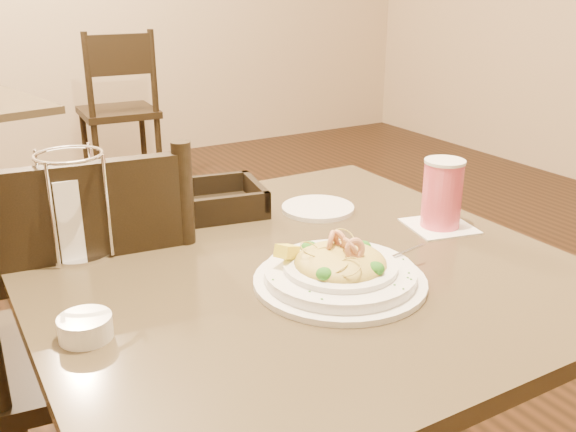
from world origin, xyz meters
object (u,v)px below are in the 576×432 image
pasta_bowl (340,270)px  bread_basket (212,203)px  drink_glass (442,194)px  butter_ramekin (85,327)px  dining_chair_far (119,106)px  napkin_caddy (75,212)px  dining_chair_near (92,339)px  side_plate (318,208)px  main_table (293,375)px

pasta_bowl → bread_basket: pasta_bowl is taller
drink_glass → butter_ramekin: bearing=-174.7°
dining_chair_far → napkin_caddy: (-0.82, -2.60, 0.32)m
dining_chair_near → drink_glass: dining_chair_near is taller
dining_chair_near → side_plate: size_ratio=6.02×
dining_chair_near → dining_chair_far: same height
bread_basket → dining_chair_near: bearing=174.7°
dining_chair_far → napkin_caddy: 2.75m
bread_basket → napkin_caddy: size_ratio=1.24×
dining_chair_far → side_plate: (-0.33, -2.63, 0.24)m
main_table → pasta_bowl: (0.02, -0.11, 0.26)m
dining_chair_far → side_plate: bearing=86.4°
dining_chair_far → napkin_caddy: size_ratio=4.91×
drink_glass → side_plate: bearing=127.7°
main_table → bread_basket: 0.40m
bread_basket → napkin_caddy: 0.31m
drink_glass → butter_ramekin: drink_glass is taller
dining_chair_near → butter_ramekin: dining_chair_near is taller
dining_chair_near → butter_ramekin: 0.48m
dining_chair_near → pasta_bowl: dining_chair_near is taller
pasta_bowl → bread_basket: 0.42m
drink_glass → main_table: bearing=179.6°
dining_chair_far → bread_basket: (-0.53, -2.52, 0.26)m
dining_chair_far → bread_basket: 2.59m
pasta_bowl → napkin_caddy: (-0.33, 0.34, 0.06)m
main_table → dining_chair_near: size_ratio=0.97×
dining_chair_near → side_plate: bearing=171.4°
main_table → dining_chair_near: dining_chair_near is taller
bread_basket → main_table: bearing=-86.5°
dining_chair_near → drink_glass: 0.78m
dining_chair_far → napkin_caddy: dining_chair_far is taller
pasta_bowl → napkin_caddy: napkin_caddy is taller
napkin_caddy → side_plate: napkin_caddy is taller
main_table → butter_ramekin: (-0.38, -0.07, 0.25)m
dining_chair_near → pasta_bowl: (0.31, -0.44, 0.26)m
pasta_bowl → butter_ramekin: size_ratio=4.21×
drink_glass → napkin_caddy: size_ratio=0.77×
pasta_bowl → bread_basket: size_ratio=1.33×
dining_chair_near → napkin_caddy: bearing=84.8°
dining_chair_far → bread_basket: bearing=81.7°
dining_chair_near → bread_basket: size_ratio=3.95×
pasta_bowl → drink_glass: bearing=18.9°
dining_chair_near → bread_basket: dining_chair_near is taller
napkin_caddy → side_plate: (0.49, -0.03, -0.08)m
pasta_bowl → side_plate: 0.35m
napkin_caddy → side_plate: bearing=-2.9°
dining_chair_far → butter_ramekin: dining_chair_far is taller
dining_chair_near → butter_ramekin: bearing=84.9°
side_plate → napkin_caddy: bearing=177.1°
butter_ramekin → drink_glass: bearing=5.3°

